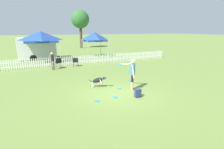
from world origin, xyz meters
TOP-DOWN VIEW (x-y plane):
  - ground_plane at (0.00, 0.00)m, footprint 240.00×240.00m
  - handler_person at (0.97, 0.16)m, footprint 0.74×1.05m
  - leaping_dog at (-0.61, 1.32)m, footprint 0.98×0.79m
  - frisbee_near_handler at (0.41, 0.62)m, footprint 0.22×0.22m
  - frisbee_near_dog at (-0.40, -0.53)m, footprint 0.22×0.22m
  - frisbee_midfield at (1.72, 1.79)m, footprint 0.22×0.22m
  - frisbee_far_scatter at (-1.38, -0.60)m, footprint 0.22×0.22m
  - backpack_on_grass at (0.66, -0.95)m, footprint 0.32×0.22m
  - picket_fence at (-0.00, 8.63)m, footprint 20.77×0.04m
  - folding_chair_blue_left at (-1.90, 7.78)m, footprint 0.58×0.59m
  - folding_chair_center at (-0.35, 7.90)m, footprint 0.59×0.60m
  - canopy_tent_main at (-2.92, 11.74)m, footprint 3.23×3.23m
  - canopy_tent_secondary at (3.20, 12.61)m, footprint 2.55×2.55m
  - spectator_standing at (-2.42, 7.31)m, footprint 0.40×0.27m
  - equipment_trailer at (-3.27, 13.51)m, footprint 4.76×2.40m
  - tree_left_grove at (4.63, 24.14)m, footprint 3.20×3.20m

SIDE VIEW (x-z plane):
  - ground_plane at x=0.00m, z-range 0.00..0.00m
  - frisbee_near_handler at x=0.41m, z-range 0.00..0.02m
  - frisbee_near_dog at x=-0.40m, z-range 0.00..0.02m
  - frisbee_midfield at x=1.72m, z-range 0.00..0.02m
  - frisbee_far_scatter at x=-1.38m, z-range 0.00..0.02m
  - backpack_on_grass at x=0.66m, z-range 0.00..0.42m
  - picket_fence at x=0.00m, z-range 0.00..0.86m
  - leaping_dog at x=-0.61m, z-range 0.08..0.79m
  - folding_chair_center at x=-0.35m, z-range 0.08..0.88m
  - folding_chair_blue_left at x=-1.90m, z-range 0.09..0.99m
  - spectator_standing at x=-2.42m, z-range 0.14..1.62m
  - handler_person at x=0.97m, z-range 0.22..1.94m
  - equipment_trailer at x=-3.27m, z-range 0.07..2.52m
  - canopy_tent_secondary at x=3.20m, z-range 0.96..3.97m
  - canopy_tent_main at x=-2.92m, z-range 1.02..4.17m
  - tree_left_grove at x=4.63m, z-range 1.68..8.41m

